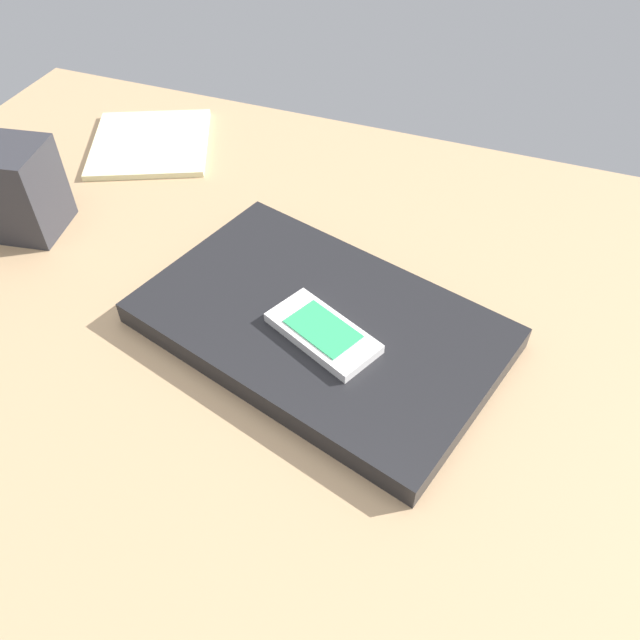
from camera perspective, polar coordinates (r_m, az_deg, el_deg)
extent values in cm
cube|color=tan|center=(67.01, -1.34, -1.17)|extent=(120.00, 80.00, 3.00)
cube|color=black|center=(63.98, 0.00, -0.47)|extent=(39.51, 30.64, 2.49)
cube|color=silver|center=(60.89, 0.25, -1.16)|extent=(12.11, 9.38, 1.00)
cube|color=#33A566|center=(60.47, 0.26, -0.79)|extent=(7.86, 6.58, 0.14)
cube|color=#F2EDB2|center=(95.61, -14.78, 14.90)|extent=(21.10, 21.60, 0.80)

